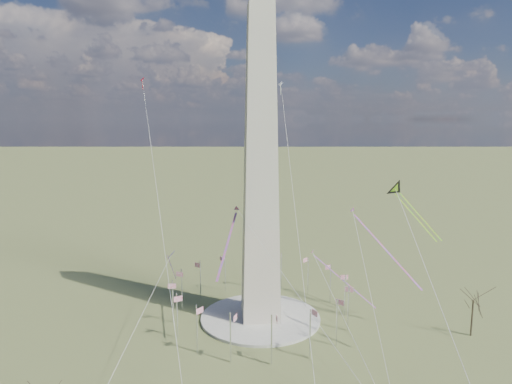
{
  "coord_description": "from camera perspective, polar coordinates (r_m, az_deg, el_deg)",
  "views": [
    {
      "loc": [
        -13.6,
        -129.26,
        59.65
      ],
      "look_at": [
        -1.34,
        0.0,
        38.89
      ],
      "focal_mm": 32.0,
      "sensor_mm": 36.0,
      "label": 1
    }
  ],
  "objects": [
    {
      "name": "ground",
      "position": [
        143.0,
        0.56,
        -15.57
      ],
      "size": [
        2000.0,
        2000.0,
        0.0
      ],
      "primitive_type": "plane",
      "color": "brown",
      "rests_on": "ground"
    },
    {
      "name": "plaza",
      "position": [
        142.84,
        0.56,
        -15.42
      ],
      "size": [
        36.0,
        36.0,
        0.8
      ],
      "primitive_type": "cylinder",
      "color": "#B8B5A8",
      "rests_on": "ground"
    },
    {
      "name": "washington_monument",
      "position": [
        130.49,
        0.59,
        3.94
      ],
      "size": [
        15.56,
        15.56,
        100.0
      ],
      "color": "beige",
      "rests_on": "plaza"
    },
    {
      "name": "flagpole_ring",
      "position": [
        140.13,
        0.56,
        -12.86
      ],
      "size": [
        54.4,
        54.4,
        13.0
      ],
      "color": "white",
      "rests_on": "ground"
    },
    {
      "name": "tree_near",
      "position": [
        141.93,
        25.55,
        -11.8
      ],
      "size": [
        8.97,
        8.97,
        15.7
      ],
      "color": "#413927",
      "rests_on": "ground"
    },
    {
      "name": "kite_delta_black",
      "position": [
        144.45,
        17.33,
        0.01
      ],
      "size": [
        11.94,
        18.9,
        15.63
      ],
      "rotation": [
        0.0,
        0.0,
        3.57
      ],
      "color": "black",
      "rests_on": "ground"
    },
    {
      "name": "kite_diamond_purple",
      "position": [
        145.86,
        -10.54,
        -8.08
      ],
      "size": [
        2.48,
        3.27,
        9.55
      ],
      "rotation": [
        0.0,
        0.0,
        2.31
      ],
      "color": "navy",
      "rests_on": "ground"
    },
    {
      "name": "kite_streamer_left",
      "position": [
        125.66,
        14.5,
        -5.26
      ],
      "size": [
        12.72,
        22.35,
        16.85
      ],
      "rotation": [
        0.0,
        0.0,
        3.63
      ],
      "color": "#FB4527",
      "rests_on": "ground"
    },
    {
      "name": "kite_streamer_mid",
      "position": [
        127.55,
        -3.22,
        -5.03
      ],
      "size": [
        7.67,
        22.03,
        15.51
      ],
      "rotation": [
        0.0,
        0.0,
        2.86
      ],
      "color": "#FB4527",
      "rests_on": "ground"
    },
    {
      "name": "kite_streamer_right",
      "position": [
        145.82,
        9.67,
        -9.75
      ],
      "size": [
        17.84,
        14.58,
        14.96
      ],
      "rotation": [
        0.0,
        0.0,
        4.04
      ],
      "color": "#FB4527",
      "rests_on": "ground"
    },
    {
      "name": "kite_small_red",
      "position": [
        170.27,
        -14.03,
        13.36
      ],
      "size": [
        1.49,
        1.52,
        4.34
      ],
      "rotation": [
        0.0,
        0.0,
        3.08
      ],
      "color": "red",
      "rests_on": "ground"
    },
    {
      "name": "kite_small_white",
      "position": [
        180.64,
        3.1,
        13.25
      ],
      "size": [
        1.7,
        1.88,
        5.18
      ],
      "rotation": [
        0.0,
        0.0,
        3.03
      ],
      "color": "white",
      "rests_on": "ground"
    }
  ]
}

